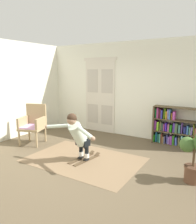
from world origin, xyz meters
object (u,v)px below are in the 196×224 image
(bookshelf, at_px, (181,130))
(wicker_chair, at_px, (33,123))
(potted_plant, at_px, (196,152))
(person_skier, at_px, (78,133))
(skis_pair, at_px, (85,158))

(bookshelf, xyz_separation_m, wicker_chair, (-3.59, -1.91, 0.14))
(wicker_chair, relative_size, potted_plant, 1.08)
(potted_plant, xyz_separation_m, person_skier, (-2.34, -0.41, 0.09))
(potted_plant, distance_m, skis_pair, 2.39)
(person_skier, bearing_deg, potted_plant, 10.02)
(bookshelf, bearing_deg, wicker_chair, -152.01)
(wicker_chair, relative_size, person_skier, 0.74)
(wicker_chair, distance_m, person_skier, 1.93)
(wicker_chair, relative_size, skis_pair, 1.29)
(bookshelf, relative_size, skis_pair, 1.90)
(wicker_chair, bearing_deg, potted_plant, -0.40)
(wicker_chair, xyz_separation_m, skis_pair, (1.91, -0.22, -0.56))
(bookshelf, distance_m, person_skier, 2.92)
(bookshelf, relative_size, wicker_chair, 1.48)
(bookshelf, height_order, skis_pair, bookshelf)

